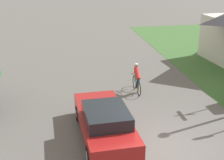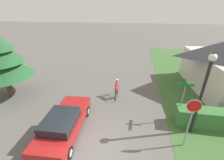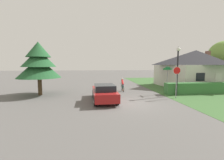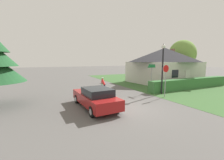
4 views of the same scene
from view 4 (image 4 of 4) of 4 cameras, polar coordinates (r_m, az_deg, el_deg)
ground_plane at (r=10.07m, az=5.71°, el=-10.72°), size 140.00×140.00×0.00m
grass_verge_right at (r=21.15m, az=28.36°, el=-1.97°), size 16.00×36.00×0.01m
cottage_house at (r=22.90m, az=19.30°, el=5.57°), size 9.94×8.54×4.93m
hedge_row at (r=19.01m, az=27.91°, el=-1.18°), size 11.50×0.90×1.14m
sedan_left_lane at (r=10.04m, az=-6.34°, el=-6.69°), size 1.97×4.70×1.38m
cyclist at (r=14.72m, az=-3.31°, el=-2.07°), size 0.44×1.70×1.49m
stop_sign at (r=13.45m, az=19.75°, el=1.88°), size 0.66×0.07×2.78m
street_lamp at (r=14.63m, az=18.78°, el=6.62°), size 0.36×0.36×4.65m
street_name_sign at (r=14.95m, az=14.82°, el=2.52°), size 0.90×0.90×2.77m
deciduous_tree_right at (r=28.79m, az=25.19°, el=8.98°), size 4.45×4.45×6.60m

